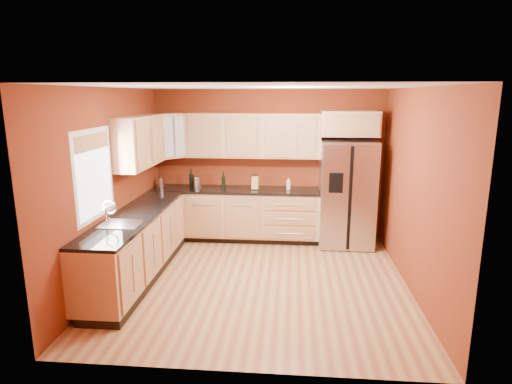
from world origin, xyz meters
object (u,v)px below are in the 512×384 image
(refrigerator, at_px, (347,193))
(soap_dispenser, at_px, (288,184))
(knife_block, at_px, (255,183))
(wine_bottle_a, at_px, (224,180))
(canister_left, at_px, (161,183))

(refrigerator, height_order, soap_dispenser, refrigerator)
(knife_block, relative_size, soap_dispenser, 1.15)
(wine_bottle_a, bearing_deg, knife_block, 2.21)
(canister_left, xyz_separation_m, knife_block, (1.66, 0.00, 0.02))
(wine_bottle_a, distance_m, knife_block, 0.55)
(canister_left, bearing_deg, wine_bottle_a, -0.90)
(wine_bottle_a, bearing_deg, canister_left, 179.10)
(refrigerator, bearing_deg, knife_block, 177.67)
(refrigerator, height_order, wine_bottle_a, refrigerator)
(canister_left, distance_m, soap_dispenser, 2.22)
(wine_bottle_a, xyz_separation_m, knife_block, (0.55, 0.02, -0.04))
(knife_block, bearing_deg, soap_dispenser, 13.01)
(wine_bottle_a, relative_size, knife_block, 1.34)
(knife_block, bearing_deg, wine_bottle_a, -169.56)
(soap_dispenser, bearing_deg, canister_left, -178.68)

